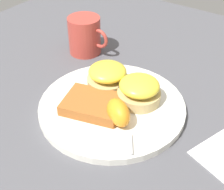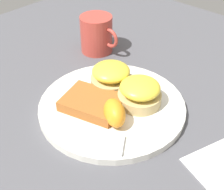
{
  "view_description": "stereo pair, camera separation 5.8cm",
  "coord_description": "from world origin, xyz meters",
  "px_view_note": "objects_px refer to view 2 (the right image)",
  "views": [
    {
      "loc": [
        0.26,
        -0.37,
        0.39
      ],
      "look_at": [
        0.0,
        0.0,
        0.03
      ],
      "focal_mm": 50.0,
      "sensor_mm": 36.0,
      "label": 1
    },
    {
      "loc": [
        0.31,
        -0.34,
        0.39
      ],
      "look_at": [
        0.0,
        0.0,
        0.03
      ],
      "focal_mm": 50.0,
      "sensor_mm": 36.0,
      "label": 2
    }
  ],
  "objects_px": {
    "orange_wedge": "(114,113)",
    "cup": "(97,34)",
    "fork": "(122,117)",
    "sandwich_benedict_left": "(140,93)",
    "sandwich_benedict_right": "(111,76)",
    "hashbrown_patty": "(92,103)"
  },
  "relations": [
    {
      "from": "orange_wedge",
      "to": "cup",
      "type": "xyz_separation_m",
      "value": [
        -0.22,
        0.18,
        0.01
      ]
    },
    {
      "from": "fork",
      "to": "sandwich_benedict_left",
      "type": "bearing_deg",
      "value": 94.44
    },
    {
      "from": "orange_wedge",
      "to": "fork",
      "type": "distance_m",
      "value": 0.03
    },
    {
      "from": "sandwich_benedict_right",
      "to": "cup",
      "type": "xyz_separation_m",
      "value": [
        -0.14,
        0.1,
        0.01
      ]
    },
    {
      "from": "orange_wedge",
      "to": "sandwich_benedict_left",
      "type": "bearing_deg",
      "value": 91.86
    },
    {
      "from": "sandwich_benedict_left",
      "to": "sandwich_benedict_right",
      "type": "bearing_deg",
      "value": 177.52
    },
    {
      "from": "sandwich_benedict_left",
      "to": "fork",
      "type": "height_order",
      "value": "sandwich_benedict_left"
    },
    {
      "from": "sandwich_benedict_right",
      "to": "cup",
      "type": "distance_m",
      "value": 0.17
    },
    {
      "from": "hashbrown_patty",
      "to": "orange_wedge",
      "type": "xyz_separation_m",
      "value": [
        0.06,
        -0.0,
        0.01
      ]
    },
    {
      "from": "sandwich_benedict_left",
      "to": "fork",
      "type": "bearing_deg",
      "value": -85.56
    },
    {
      "from": "hashbrown_patty",
      "to": "cup",
      "type": "distance_m",
      "value": 0.24
    },
    {
      "from": "cup",
      "to": "sandwich_benedict_left",
      "type": "bearing_deg",
      "value": -25.8
    },
    {
      "from": "sandwich_benedict_right",
      "to": "fork",
      "type": "height_order",
      "value": "sandwich_benedict_right"
    },
    {
      "from": "orange_wedge",
      "to": "fork",
      "type": "relative_size",
      "value": 0.33
    },
    {
      "from": "sandwich_benedict_left",
      "to": "sandwich_benedict_right",
      "type": "height_order",
      "value": "same"
    },
    {
      "from": "hashbrown_patty",
      "to": "sandwich_benedict_right",
      "type": "bearing_deg",
      "value": 105.33
    },
    {
      "from": "sandwich_benedict_right",
      "to": "fork",
      "type": "distance_m",
      "value": 0.1
    },
    {
      "from": "sandwich_benedict_left",
      "to": "hashbrown_patty",
      "type": "relative_size",
      "value": 0.77
    },
    {
      "from": "sandwich_benedict_left",
      "to": "sandwich_benedict_right",
      "type": "relative_size",
      "value": 1.0
    },
    {
      "from": "sandwich_benedict_left",
      "to": "cup",
      "type": "xyz_separation_m",
      "value": [
        -0.22,
        0.1,
        0.01
      ]
    },
    {
      "from": "sandwich_benedict_right",
      "to": "sandwich_benedict_left",
      "type": "bearing_deg",
      "value": -2.48
    },
    {
      "from": "orange_wedge",
      "to": "fork",
      "type": "height_order",
      "value": "orange_wedge"
    }
  ]
}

